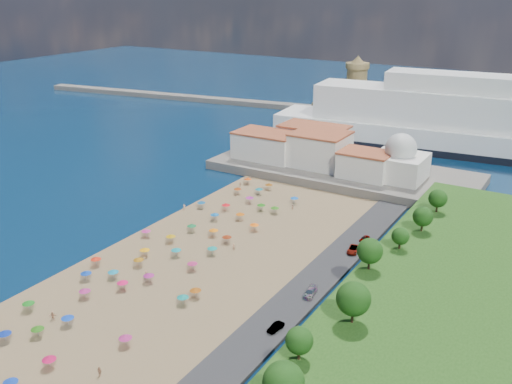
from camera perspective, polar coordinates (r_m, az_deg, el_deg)
The scene contains 12 objects.
ground at distance 144.19m, azimuth -6.53°, elevation -5.66°, with size 700.00×700.00×0.00m, color #071938.
terrace at distance 198.26m, azimuth 8.68°, elevation 2.05°, with size 90.00×36.00×3.00m, color #59544C.
jetty at distance 237.48m, azimuth 7.06°, elevation 5.11°, with size 18.00×70.00×2.40m, color #59544C.
breakwater at distance 324.05m, azimuth -5.69°, elevation 9.26°, with size 200.00×7.00×2.60m, color #59544C.
waterfront_buildings at distance 201.99m, azimuth 5.43°, elevation 4.43°, with size 57.00×29.00×11.00m.
domed_building at distance 187.98m, azimuth 14.18°, elevation 3.03°, with size 16.00×16.00×15.00m.
fortress at distance 263.14m, azimuth 9.84°, elevation 7.69°, with size 40.00×40.00×32.40m.
cruise_ship at distance 235.20m, azimuth 22.19°, elevation 6.05°, with size 170.12×41.78×36.84m.
beach_parasols at distance 136.19m, azimuth -9.95°, elevation -6.48°, with size 31.70×117.03×2.20m.
beachgoers at distance 139.70m, azimuth -9.73°, elevation -6.20°, with size 34.55×97.62×1.86m.
parked_cars at distance 123.57m, azimuth 5.80°, elevation -9.61°, with size 3.15×74.55×1.44m.
hillside_trees at distance 107.02m, azimuth 9.89°, elevation -9.49°, with size 10.41×107.68×7.88m.
Camera 1 is at (80.37, -101.92, 62.80)m, focal length 40.00 mm.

